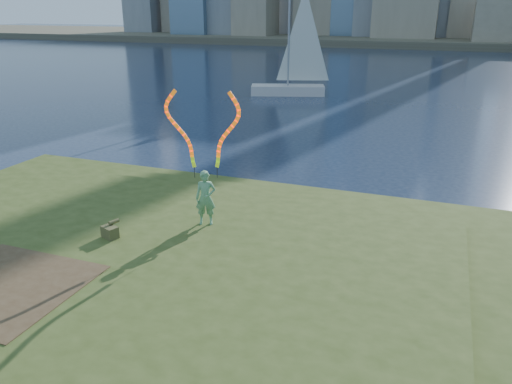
% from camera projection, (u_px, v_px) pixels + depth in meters
% --- Properties ---
extents(ground, '(320.00, 320.00, 0.00)m').
position_uv_depth(ground, '(173.00, 268.00, 12.86)').
color(ground, '#18253E').
rests_on(ground, ground).
extents(grassy_knoll, '(20.00, 18.00, 0.80)m').
position_uv_depth(grassy_knoll, '(119.00, 303.00, 10.73)').
color(grassy_knoll, '#39491A').
rests_on(grassy_knoll, ground).
extents(dirt_patch, '(3.20, 3.00, 0.02)m').
position_uv_depth(dirt_patch, '(4.00, 286.00, 10.49)').
color(dirt_patch, '#47331E').
rests_on(dirt_patch, grassy_knoll).
extents(far_shore, '(320.00, 40.00, 1.20)m').
position_uv_depth(far_shore, '(417.00, 39.00, 96.06)').
color(far_shore, '#4D4839').
rests_on(far_shore, ground).
extents(woman_with_ribbons, '(1.88, 0.72, 3.89)m').
position_uv_depth(woman_with_ribbons, '(205.00, 173.00, 13.08)').
color(woman_with_ribbons, '#177626').
rests_on(woman_with_ribbons, grassy_knoll).
extents(canvas_bag, '(0.49, 0.56, 0.40)m').
position_uv_depth(canvas_bag, '(110.00, 231.00, 12.69)').
color(canvas_bag, brown).
rests_on(canvas_bag, grassy_knoll).
extents(sailboat, '(5.87, 3.35, 8.91)m').
position_uv_depth(sailboat, '(292.00, 75.00, 37.77)').
color(sailboat, silver).
rests_on(sailboat, ground).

